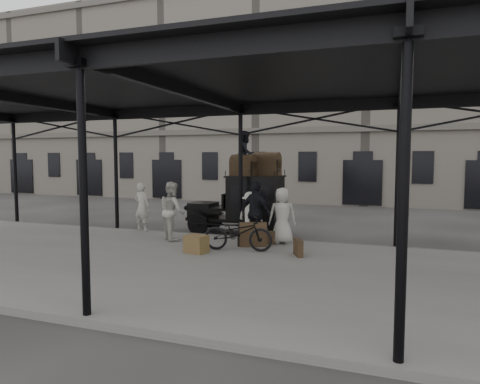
% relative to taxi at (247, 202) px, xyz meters
% --- Properties ---
extents(ground, '(120.00, 120.00, 0.00)m').
position_rel_taxi_xyz_m(ground, '(0.15, -3.17, -1.20)').
color(ground, '#383533').
rests_on(ground, ground).
extents(platform, '(28.00, 8.00, 0.15)m').
position_rel_taxi_xyz_m(platform, '(0.15, -5.17, -1.13)').
color(platform, slate).
rests_on(platform, ground).
extents(canopy, '(22.50, 9.00, 4.74)m').
position_rel_taxi_xyz_m(canopy, '(0.15, -4.89, 3.39)').
color(canopy, black).
rests_on(canopy, ground).
extents(building_frontage, '(64.00, 8.00, 14.00)m').
position_rel_taxi_xyz_m(building_frontage, '(0.15, 14.83, 5.80)').
color(building_frontage, slate).
rests_on(building_frontage, ground).
extents(taxi, '(3.65, 1.55, 2.18)m').
position_rel_taxi_xyz_m(taxi, '(0.00, 0.00, 0.00)').
color(taxi, black).
rests_on(taxi, ground).
extents(porter_left, '(0.70, 0.50, 1.78)m').
position_rel_taxi_xyz_m(porter_left, '(-3.61, -1.37, -0.16)').
color(porter_left, beige).
rests_on(porter_left, platform).
extents(porter_midleft, '(1.17, 1.16, 1.91)m').
position_rel_taxi_xyz_m(porter_midleft, '(-1.74, -2.50, -0.10)').
color(porter_midleft, beige).
rests_on(porter_midleft, platform).
extents(porter_centre, '(0.98, 0.78, 1.76)m').
position_rel_taxi_xyz_m(porter_centre, '(1.79, -1.89, -0.18)').
color(porter_centre, beige).
rests_on(porter_centre, platform).
extents(porter_official, '(1.24, 0.91, 1.95)m').
position_rel_taxi_xyz_m(porter_official, '(1.05, -2.28, -0.08)').
color(porter_official, black).
rests_on(porter_official, platform).
extents(porter_right, '(1.14, 0.90, 1.55)m').
position_rel_taxi_xyz_m(porter_right, '(0.58, -1.37, -0.28)').
color(porter_right, silver).
rests_on(porter_right, platform).
extents(bicycle, '(2.07, 0.96, 1.05)m').
position_rel_taxi_xyz_m(bicycle, '(0.85, -3.35, -0.53)').
color(bicycle, black).
rests_on(bicycle, platform).
extents(porter_roof, '(0.67, 0.83, 1.62)m').
position_rel_taxi_xyz_m(porter_roof, '(-0.03, -0.10, 1.79)').
color(porter_roof, black).
rests_on(porter_roof, taxi).
extents(steamer_trunk_roof_near, '(0.96, 0.70, 0.64)m').
position_rel_taxi_xyz_m(steamer_trunk_roof_near, '(-0.08, -0.25, 1.30)').
color(steamer_trunk_roof_near, '#42301E').
rests_on(steamer_trunk_roof_near, taxi).
extents(steamer_trunk_roof_far, '(1.02, 0.70, 0.70)m').
position_rel_taxi_xyz_m(steamer_trunk_roof_far, '(0.67, 0.20, 1.33)').
color(steamer_trunk_roof_far, '#42301E').
rests_on(steamer_trunk_roof_far, taxi).
extents(steamer_trunk_platform, '(0.95, 0.76, 0.60)m').
position_rel_taxi_xyz_m(steamer_trunk_platform, '(1.04, -2.53, -0.75)').
color(steamer_trunk_platform, '#42301E').
rests_on(steamer_trunk_platform, platform).
extents(wicker_hamper, '(0.69, 0.58, 0.50)m').
position_rel_taxi_xyz_m(wicker_hamper, '(-0.16, -4.01, -0.80)').
color(wicker_hamper, brown).
rests_on(wicker_hamper, platform).
extents(suitcase_upright, '(0.39, 0.61, 0.45)m').
position_rel_taxi_xyz_m(suitcase_upright, '(2.62, -3.40, -0.83)').
color(suitcase_upright, '#42301E').
rests_on(suitcase_upright, platform).
extents(suitcase_flat, '(0.60, 0.41, 0.40)m').
position_rel_taxi_xyz_m(suitcase_flat, '(1.33, -2.20, -0.85)').
color(suitcase_flat, '#42301E').
rests_on(suitcase_flat, platform).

